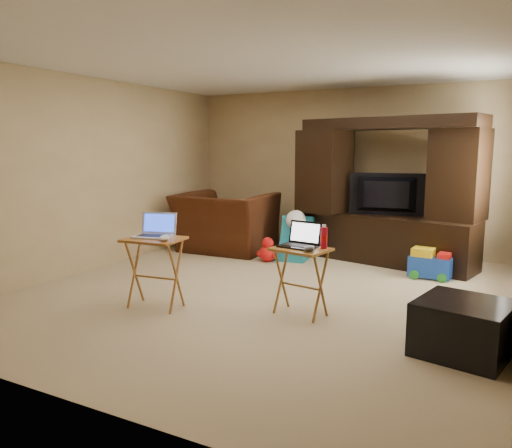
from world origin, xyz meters
The scene contains 19 objects.
floor centered at (0.00, 0.00, 0.00)m, with size 5.50×5.50×0.00m, color tan.
ceiling centered at (0.00, 0.00, 2.50)m, with size 5.50×5.50×0.00m, color silver.
wall_back centered at (0.00, 2.75, 1.25)m, with size 5.00×5.00×0.00m, color tan.
wall_front centered at (0.00, -2.75, 1.25)m, with size 5.00×5.00×0.00m, color tan.
wall_left centered at (-2.50, 0.00, 1.25)m, with size 5.50×5.50×0.00m, color tan.
entertainment_center centered at (0.85, 2.08, 1.00)m, with size 2.45×0.61×2.00m, color black.
television centered at (0.85, 2.04, 0.96)m, with size 1.02×0.13×0.59m, color black.
recliner centered at (-1.54, 1.72, 0.45)m, with size 1.38×1.21×0.90m, color #42220E.
child_rocker centered at (-0.39, 1.66, 0.31)m, with size 0.47×0.53×0.62m, color teal, non-canonical shape.
plush_toy centered at (-0.63, 1.35, 0.18)m, with size 0.32×0.27×0.36m, color red, non-canonical shape.
push_toy centered at (1.55, 1.49, 0.19)m, with size 0.51×0.36×0.38m, color blue, non-canonical shape.
ottoman centered at (2.14, -0.78, 0.21)m, with size 0.66×0.66×0.42m, color black.
tray_table_left centered at (-0.73, -0.99, 0.36)m, with size 0.55×0.44×0.71m, color #AB6529.
tray_table_right centered at (0.65, -0.52, 0.33)m, with size 0.51×0.41×0.66m, color #946123.
laptop_left centered at (-0.76, -0.96, 0.83)m, with size 0.37×0.30×0.24m, color #B3B3B8.
laptop_right centered at (0.61, -0.50, 0.78)m, with size 0.35×0.28×0.24m, color black.
mouse_left centered at (-0.54, -1.06, 0.74)m, with size 0.09×0.15×0.06m, color silver.
mouse_right centered at (0.78, -0.64, 0.69)m, with size 0.09×0.13×0.05m, color #38383C.
water_bottle centered at (0.85, -0.44, 0.76)m, with size 0.06×0.06×0.20m, color #B80B1F.
Camera 1 is at (2.43, -4.84, 1.61)m, focal length 35.00 mm.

